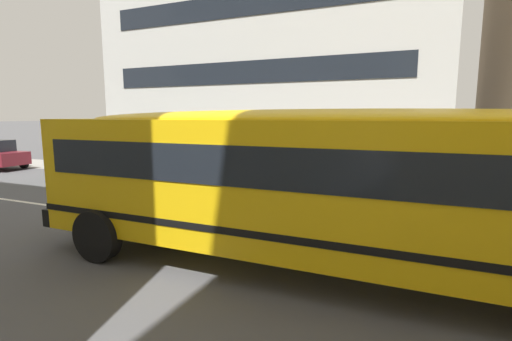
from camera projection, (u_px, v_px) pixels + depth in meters
name	position (u px, v px, depth m)	size (l,w,h in m)	color
ground_plane	(268.00, 236.00, 9.31)	(400.00, 400.00, 0.00)	#4C4C4F
sidewalk_far	(331.00, 186.00, 15.95)	(120.00, 3.00, 0.01)	gray
lane_centreline	(268.00, 236.00, 9.31)	(110.00, 0.16, 0.01)	silver
school_bus	(347.00, 179.00, 6.76)	(13.89, 3.28, 3.10)	yellow
parked_car_green_by_entrance	(91.00, 161.00, 17.71)	(3.98, 2.04, 1.64)	#236038
apartment_block_far_left	(291.00, 8.00, 23.93)	(18.69, 13.68, 19.70)	#B7B7B2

